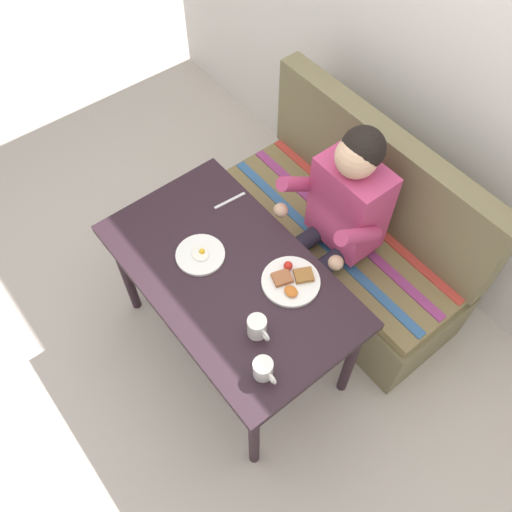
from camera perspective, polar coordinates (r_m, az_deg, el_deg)
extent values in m
plane|color=beige|center=(3.04, -2.24, -9.06)|extent=(8.00, 8.00, 0.00)
cube|color=silver|center=(2.68, 20.33, 19.66)|extent=(4.40, 0.10, 2.60)
cube|color=black|center=(2.42, -2.78, -1.97)|extent=(1.20, 0.70, 0.04)
cylinder|color=black|center=(2.93, -13.41, -1.67)|extent=(0.05, 0.05, 0.69)
cylinder|color=black|center=(2.51, -0.21, -18.30)|extent=(0.05, 0.05, 0.69)
cylinder|color=black|center=(3.07, -4.24, 3.99)|extent=(0.05, 0.05, 0.69)
cylinder|color=black|center=(2.67, 9.79, -10.55)|extent=(0.05, 0.05, 0.69)
cube|color=#716748|center=(3.12, 8.22, 0.07)|extent=(1.44, 0.56, 0.40)
cube|color=olive|center=(2.93, 8.76, 2.58)|extent=(1.40, 0.52, 0.06)
cube|color=#716748|center=(2.82, 12.79, 8.41)|extent=(1.44, 0.12, 0.54)
cube|color=#336099|center=(2.84, 6.81, 1.59)|extent=(1.38, 0.05, 0.01)
cube|color=#93387A|center=(2.91, 8.84, 2.98)|extent=(1.38, 0.05, 0.01)
cube|color=#C63D33|center=(2.98, 10.79, 4.30)|extent=(1.38, 0.05, 0.01)
cube|color=#B73B6A|center=(2.62, 9.67, 5.35)|extent=(0.34, 0.22, 0.48)
sphere|color=#DBAD89|center=(2.37, 10.43, 10.09)|extent=(0.19, 0.19, 0.19)
sphere|color=black|center=(2.37, 11.06, 10.90)|extent=(0.19, 0.19, 0.19)
cylinder|color=#B73B6A|center=(2.58, 4.72, 7.45)|extent=(0.07, 0.29, 0.23)
cylinder|color=#B73B6A|center=(2.43, 10.62, 2.07)|extent=(0.07, 0.29, 0.23)
sphere|color=#DBAD89|center=(2.60, 2.58, 4.78)|extent=(0.07, 0.07, 0.07)
sphere|color=#DBAD89|center=(2.45, 8.28, -0.70)|extent=(0.07, 0.07, 0.07)
cylinder|color=#232333|center=(2.77, 5.24, 1.61)|extent=(0.09, 0.34, 0.09)
cylinder|color=#232333|center=(2.92, 2.35, -3.05)|extent=(0.08, 0.08, 0.52)
cube|color=black|center=(3.10, 1.35, -5.87)|extent=(0.09, 0.20, 0.05)
cylinder|color=#232333|center=(2.70, 7.62, -0.69)|extent=(0.09, 0.34, 0.09)
cylinder|color=#232333|center=(2.86, 4.54, -5.33)|extent=(0.08, 0.08, 0.52)
cube|color=black|center=(3.04, 3.39, -8.08)|extent=(0.09, 0.20, 0.05)
cylinder|color=white|center=(2.37, 3.63, -2.66)|extent=(0.26, 0.26, 0.02)
cube|color=#9C5A35|center=(2.36, 2.72, -2.27)|extent=(0.09, 0.10, 0.02)
cube|color=#94612D|center=(2.37, 4.98, -2.01)|extent=(0.10, 0.10, 0.02)
sphere|color=red|center=(2.38, 3.35, -1.01)|extent=(0.04, 0.04, 0.04)
ellipsoid|color=#CC6623|center=(2.32, 3.65, -3.67)|extent=(0.06, 0.05, 0.02)
cylinder|color=white|center=(2.45, -5.80, 0.12)|extent=(0.22, 0.22, 0.01)
ellipsoid|color=white|center=(2.44, -5.82, 0.28)|extent=(0.09, 0.08, 0.01)
sphere|color=yellow|center=(2.44, -5.63, 0.48)|extent=(0.03, 0.03, 0.03)
cylinder|color=white|center=(2.21, 0.10, -7.36)|extent=(0.08, 0.08, 0.10)
cylinder|color=brown|center=(2.17, 0.10, -6.84)|extent=(0.07, 0.07, 0.01)
torus|color=white|center=(2.19, 0.95, -8.25)|extent=(0.05, 0.01, 0.05)
cylinder|color=white|center=(2.15, 0.73, -11.61)|extent=(0.08, 0.08, 0.09)
cylinder|color=brown|center=(2.11, 0.74, -11.21)|extent=(0.07, 0.07, 0.01)
torus|color=white|center=(2.13, 1.63, -12.58)|extent=(0.05, 0.01, 0.05)
cube|color=silver|center=(2.64, -2.73, 5.77)|extent=(0.03, 0.17, 0.00)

